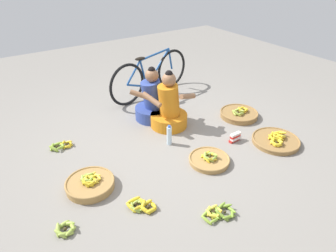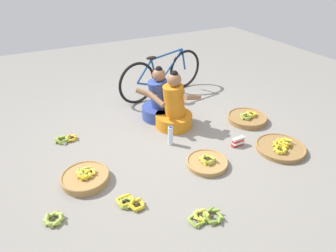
% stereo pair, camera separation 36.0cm
% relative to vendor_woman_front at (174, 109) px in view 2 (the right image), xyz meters
% --- Properties ---
extents(ground_plane, '(10.00, 10.00, 0.00)m').
position_rel_vendor_woman_front_xyz_m(ground_plane, '(-0.35, -0.30, -0.27)').
color(ground_plane, gray).
extents(vendor_woman_front, '(0.69, 0.52, 0.83)m').
position_rel_vendor_woman_front_xyz_m(vendor_woman_front, '(0.00, 0.00, 0.00)').
color(vendor_woman_front, orange).
rests_on(vendor_woman_front, ground).
extents(vendor_woman_behind, '(0.71, 0.52, 0.80)m').
position_rel_vendor_woman_front_xyz_m(vendor_woman_behind, '(-0.07, 0.32, -0.01)').
color(vendor_woman_behind, '#334793').
rests_on(vendor_woman_behind, ground).
extents(bicycle_leaning, '(1.67, 0.41, 0.73)m').
position_rel_vendor_woman_front_xyz_m(bicycle_leaning, '(0.32, 1.03, 0.09)').
color(bicycle_leaning, black).
rests_on(bicycle_leaning, ground).
extents(banana_basket_front_center, '(0.49, 0.49, 0.13)m').
position_rel_vendor_woman_front_xyz_m(banana_basket_front_center, '(-0.08, -0.98, -0.23)').
color(banana_basket_front_center, '#A87F47').
rests_on(banana_basket_front_center, ground).
extents(banana_basket_mid_right, '(0.52, 0.52, 0.15)m').
position_rel_vendor_woman_front_xyz_m(banana_basket_mid_right, '(-1.42, -0.62, -0.21)').
color(banana_basket_mid_right, '#A87F47').
rests_on(banana_basket_mid_right, ground).
extents(banana_basket_back_center, '(0.61, 0.61, 0.14)m').
position_rel_vendor_woman_front_xyz_m(banana_basket_back_center, '(0.91, -1.14, -0.23)').
color(banana_basket_back_center, olive).
rests_on(banana_basket_back_center, ground).
extents(banana_basket_front_right, '(0.56, 0.56, 0.15)m').
position_rel_vendor_woman_front_xyz_m(banana_basket_front_right, '(1.02, -0.37, -0.22)').
color(banana_basket_front_right, olive).
rests_on(banana_basket_front_right, ground).
extents(loose_bananas_front_left, '(0.26, 0.29, 0.09)m').
position_rel_vendor_woman_front_xyz_m(loose_bananas_front_left, '(-1.11, -1.17, -0.24)').
color(loose_bananas_front_left, '#9EB747').
rests_on(loose_bananas_front_left, ground).
extents(loose_bananas_mid_left, '(0.21, 0.21, 0.09)m').
position_rel_vendor_woman_front_xyz_m(loose_bananas_mid_left, '(-1.81, -1.04, -0.24)').
color(loose_bananas_mid_left, '#9EB747').
rests_on(loose_bananas_mid_left, ground).
extents(loose_bananas_back_right, '(0.36, 0.26, 0.09)m').
position_rel_vendor_woman_front_xyz_m(loose_bananas_back_right, '(-0.54, -1.65, -0.24)').
color(loose_bananas_back_right, olive).
rests_on(loose_bananas_back_right, ground).
extents(loose_bananas_back_left, '(0.32, 0.21, 0.09)m').
position_rel_vendor_woman_front_xyz_m(loose_bananas_back_left, '(-1.45, 0.30, -0.24)').
color(loose_bananas_back_left, gold).
rests_on(loose_bananas_back_left, ground).
extents(water_bottle, '(0.06, 0.06, 0.28)m').
position_rel_vendor_woman_front_xyz_m(water_bottle, '(-0.26, -0.39, -0.14)').
color(water_bottle, silver).
rests_on(water_bottle, ground).
extents(packet_carton_stack, '(0.18, 0.07, 0.12)m').
position_rel_vendor_woman_front_xyz_m(packet_carton_stack, '(0.50, -0.82, -0.21)').
color(packet_carton_stack, red).
rests_on(packet_carton_stack, ground).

